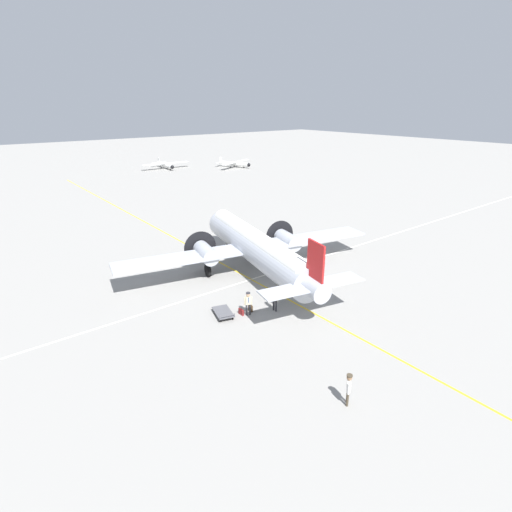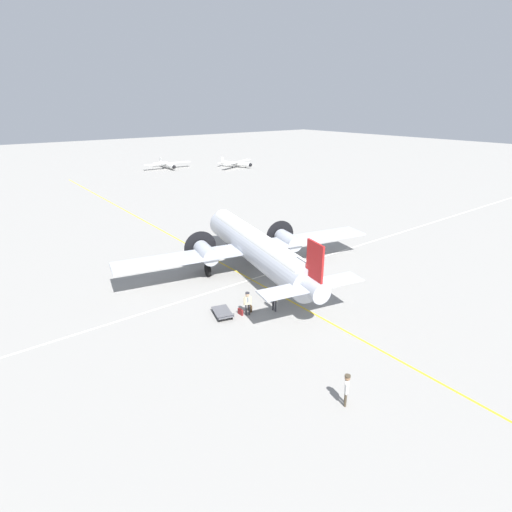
# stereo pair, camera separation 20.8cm
# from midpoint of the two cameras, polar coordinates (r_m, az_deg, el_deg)

# --- Properties ---
(ground_plane) EXTENTS (300.00, 300.00, 0.00)m
(ground_plane) POSITION_cam_midpoint_polar(r_m,az_deg,el_deg) (35.75, -0.17, -2.53)
(ground_plane) COLOR gray
(apron_line_eastwest) EXTENTS (120.00, 0.16, 0.01)m
(apron_line_eastwest) POSITION_cam_midpoint_polar(r_m,az_deg,el_deg) (35.14, -1.60, -2.96)
(apron_line_eastwest) COLOR gold
(apron_line_eastwest) RESTS_ON ground_plane
(apron_line_northsouth) EXTENTS (0.16, 120.00, 0.01)m
(apron_line_northsouth) POSITION_cam_midpoint_polar(r_m,az_deg,el_deg) (35.22, 0.57, -2.90)
(apron_line_northsouth) COLOR silver
(apron_line_northsouth) RESTS_ON ground_plane
(airliner_main) EXTENTS (20.05, 24.03, 5.84)m
(airliner_main) POSITION_cam_midpoint_polar(r_m,az_deg,el_deg) (35.17, -0.46, 1.52)
(airliner_main) COLOR #ADB2BC
(airliner_main) RESTS_ON ground_plane
(crew_foreground) EXTENTS (0.43, 0.49, 1.79)m
(crew_foreground) POSITION_cam_midpoint_polar(r_m,az_deg,el_deg) (21.33, 12.81, -17.66)
(crew_foreground) COLOR #473D2D
(crew_foreground) RESTS_ON ground_plane
(passenger_boarding) EXTENTS (0.39, 0.57, 1.79)m
(passenger_boarding) POSITION_cam_midpoint_polar(r_m,az_deg,el_deg) (28.54, -1.34, -6.44)
(passenger_boarding) COLOR #2D2D33
(passenger_boarding) RESTS_ON ground_plane
(ramp_agent) EXTENTS (0.64, 0.30, 1.87)m
(ramp_agent) POSITION_cam_midpoint_polar(r_m,az_deg,el_deg) (29.12, 2.53, -5.81)
(ramp_agent) COLOR #2D2D33
(ramp_agent) RESTS_ON ground_plane
(suitcase_near_door) EXTENTS (0.50, 0.14, 0.47)m
(suitcase_near_door) POSITION_cam_midpoint_polar(r_m,az_deg,el_deg) (29.03, -2.34, -7.98)
(suitcase_near_door) COLOR maroon
(suitcase_near_door) RESTS_ON ground_plane
(suitcase_upright_spare) EXTENTS (0.39, 0.14, 0.55)m
(suitcase_upright_spare) POSITION_cam_midpoint_polar(r_m,az_deg,el_deg) (29.40, -1.00, -7.46)
(suitcase_upright_spare) COLOR #47331E
(suitcase_upright_spare) RESTS_ON ground_plane
(baggage_cart) EXTENTS (2.25, 1.66, 0.56)m
(baggage_cart) POSITION_cam_midpoint_polar(r_m,az_deg,el_deg) (28.92, -4.92, -8.02)
(baggage_cart) COLOR #56565B
(baggage_cart) RESTS_ON ground_plane
(light_aircraft_distant) EXTENTS (8.47, 10.89, 2.16)m
(light_aircraft_distant) POSITION_cam_midpoint_polar(r_m,az_deg,el_deg) (97.21, -3.08, 13.05)
(light_aircraft_distant) COLOR white
(light_aircraft_distant) RESTS_ON ground_plane
(light_aircraft_taxiing) EXTENTS (8.48, 11.47, 2.17)m
(light_aircraft_taxiing) POSITION_cam_midpoint_polar(r_m,az_deg,el_deg) (97.30, -12.86, 12.58)
(light_aircraft_taxiing) COLOR white
(light_aircraft_taxiing) RESTS_ON ground_plane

